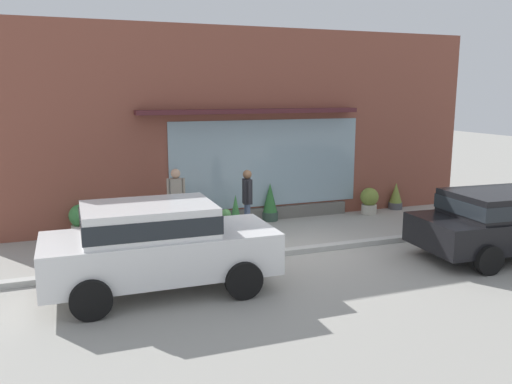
% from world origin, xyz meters
% --- Properties ---
extents(ground_plane, '(60.00, 60.00, 0.00)m').
position_xyz_m(ground_plane, '(0.00, 0.00, 0.00)').
color(ground_plane, '#9E9B93').
extents(curb_strip, '(14.00, 0.24, 0.12)m').
position_xyz_m(curb_strip, '(0.00, -0.20, 0.06)').
color(curb_strip, '#B2B2AD').
rests_on(curb_strip, ground_plane).
extents(storefront, '(14.00, 0.81, 5.32)m').
position_xyz_m(storefront, '(0.01, 3.19, 2.61)').
color(storefront, brown).
rests_on(storefront, ground_plane).
extents(fire_hydrant, '(0.39, 0.36, 0.90)m').
position_xyz_m(fire_hydrant, '(-1.35, 0.92, 0.45)').
color(fire_hydrant, '#4C8C47').
rests_on(fire_hydrant, ground_plane).
extents(pedestrian_with_handbag, '(0.23, 0.63, 1.69)m').
position_xyz_m(pedestrian_with_handbag, '(-0.57, 1.62, 0.98)').
color(pedestrian_with_handbag, '#475675').
rests_on(pedestrian_with_handbag, ground_plane).
extents(pedestrian_passerby, '(0.45, 0.24, 1.76)m').
position_xyz_m(pedestrian_passerby, '(-2.30, 1.98, 1.03)').
color(pedestrian_passerby, '#8E333D').
rests_on(pedestrian_passerby, ground_plane).
extents(parked_car_black, '(4.48, 2.20, 1.47)m').
position_xyz_m(parked_car_black, '(4.29, -2.00, 0.84)').
color(parked_car_black, black).
rests_on(parked_car_black, ground_plane).
extents(parked_car_white, '(4.17, 1.97, 1.64)m').
position_xyz_m(parked_car_white, '(-3.38, -1.39, 0.94)').
color(parked_car_white, white).
rests_on(parked_car_white, ground_plane).
extents(potted_plant_window_right, '(0.45, 0.45, 0.61)m').
position_xyz_m(potted_plant_window_right, '(-2.86, 2.59, 0.34)').
color(potted_plant_window_right, '#4C4C51').
rests_on(potted_plant_window_right, ground_plane).
extents(potted_plant_low_front, '(0.43, 0.43, 0.83)m').
position_xyz_m(potted_plant_low_front, '(4.79, 2.87, 0.40)').
color(potted_plant_low_front, '#4C4C51').
rests_on(potted_plant_low_front, ground_plane).
extents(potted_plant_doorstep, '(0.31, 0.31, 0.89)m').
position_xyz_m(potted_plant_doorstep, '(-0.58, 2.52, 0.43)').
color(potted_plant_doorstep, '#B7B2A3').
rests_on(potted_plant_doorstep, ground_plane).
extents(potted_plant_corner_tall, '(0.45, 0.45, 1.08)m').
position_xyz_m(potted_plant_corner_tall, '(0.56, 2.86, 0.52)').
color(potted_plant_corner_tall, '#33473D').
rests_on(potted_plant_corner_tall, ground_plane).
extents(potted_plant_window_center, '(0.54, 0.54, 0.80)m').
position_xyz_m(potted_plant_window_center, '(3.64, 2.56, 0.42)').
color(potted_plant_window_center, '#B7B2A3').
rests_on(potted_plant_window_center, ground_plane).
extents(potted_plant_near_hydrant, '(0.56, 0.56, 0.88)m').
position_xyz_m(potted_plant_near_hydrant, '(-4.55, 2.74, 0.47)').
color(potted_plant_near_hydrant, '#B7B2A3').
rests_on(potted_plant_near_hydrant, ground_plane).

